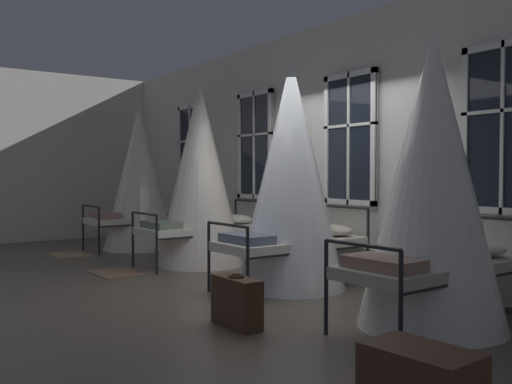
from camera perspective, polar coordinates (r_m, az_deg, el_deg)
The scene contains 11 objects.
ground at distance 6.69m, azimuth 1.26°, elevation -9.90°, with size 24.16×24.16×0.00m, color brown.
back_wall_with_windows at distance 7.48m, azimuth 10.02°, elevation 4.46°, with size 13.08×0.10×3.41m, color silver.
window_bank at distance 7.40m, azimuth 9.32°, elevation -1.35°, with size 9.41×0.10×2.60m.
cot_first at distance 10.42m, azimuth -11.69°, elevation 1.25°, with size 1.31×1.85×2.58m.
cot_second at distance 8.46m, azimuth -5.67°, elevation 1.69°, with size 1.31×1.85×2.75m.
cot_third at distance 6.72m, azimuth 3.57°, elevation 1.60°, with size 1.31×1.85×2.74m.
cot_fourth at distance 5.21m, azimuth 17.36°, elevation 0.86°, with size 1.31×1.87×2.63m.
rug_first at distance 10.02m, azimuth -18.42°, elevation -6.01°, with size 0.80×0.56×0.01m, color #8E7A5B.
rug_second at distance 8.03m, azimuth -13.97°, elevation -7.92°, with size 0.80×0.56×0.01m, color brown.
suitcase_dark at distance 5.13m, azimuth -1.98°, elevation -11.01°, with size 0.56×0.21×0.47m.
travel_trunk at distance 3.56m, azimuth 16.32°, elevation -17.68°, with size 0.64×0.40×0.36m, color #472D1E.
Camera 1 is at (5.25, -3.90, 1.37)m, focal length 39.61 mm.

